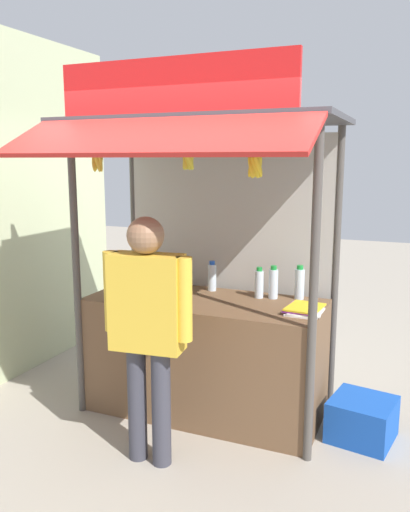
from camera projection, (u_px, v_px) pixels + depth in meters
ground_plane at (205, 409)px, 4.29m from camera, size 20.00×20.00×0.00m
stall_counter at (205, 355)px, 4.20m from camera, size 1.86×0.79×0.94m
stall_structure at (210, 211)px, 4.09m from camera, size 2.06×1.63×2.68m
water_bottle_back_right at (300, 283)px, 4.11m from camera, size 0.08×0.08×0.27m
water_bottle_right at (273, 283)px, 4.13m from camera, size 0.07×0.07×0.27m
water_bottle_mid_left at (259, 284)px, 4.15m from camera, size 0.07×0.07×0.25m
water_bottle_center at (126, 275)px, 4.48m from camera, size 0.07×0.07×0.23m
water_bottle_front_right at (212, 277)px, 4.38m from camera, size 0.07×0.07×0.25m
magazine_stack_far_right at (155, 295)px, 4.12m from camera, size 0.26×0.27×0.07m
magazine_stack_rear_center at (305, 309)px, 3.76m from camera, size 0.27×0.33×0.05m
banana_bunch_leftmost at (98, 161)px, 3.71m from camera, size 0.10×0.10×0.25m
banana_bunch_rightmost at (255, 166)px, 3.27m from camera, size 0.12×0.11×0.28m
banana_bunch_inner_right at (188, 160)px, 3.44m from camera, size 0.10×0.09×0.24m
vendor_person at (147, 319)px, 3.38m from camera, size 0.64×0.25×1.68m
plastic_crate at (362, 419)px, 3.82m from camera, size 0.50×0.50×0.30m
neighbour_wall at (26, 206)px, 5.04m from camera, size 0.20×2.40×3.17m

